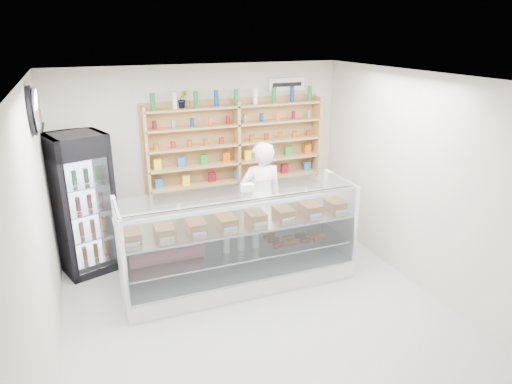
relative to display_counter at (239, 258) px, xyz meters
name	(u,v)px	position (x,y,z in m)	size (l,w,h in m)	color
room	(265,212)	(-0.03, -0.94, 1.03)	(5.00, 5.00, 5.00)	#ABABB0
display_counter	(239,258)	(0.00, 0.00, 0.00)	(3.08, 0.92, 1.34)	white
shop_worker	(261,200)	(0.60, 0.69, 0.52)	(0.65, 0.42, 1.77)	white
drinks_cooler	(82,204)	(-1.88, 1.19, 0.63)	(0.90, 0.88, 1.99)	black
wall_shelving	(237,144)	(0.47, 1.40, 1.23)	(2.84, 0.28, 1.33)	#A6824E
potted_plant	(182,99)	(-0.35, 1.40, 1.96)	(0.14, 0.12, 0.26)	#1E6626
security_mirror	(37,111)	(-2.20, 0.26, 2.08)	(0.15, 0.50, 0.50)	silver
wall_sign	(287,84)	(1.37, 1.53, 2.08)	(0.62, 0.03, 0.20)	white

